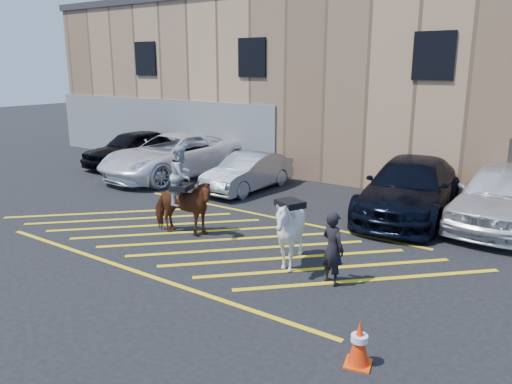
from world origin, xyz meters
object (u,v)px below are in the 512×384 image
Objects in this scene: car_white_suv at (503,196)px; handler at (333,248)px; traffic_cone at (359,343)px; car_white_pickup at (173,155)px; car_blue_suv at (410,188)px; saddled_white at (290,232)px; car_silver_sedan at (248,172)px; car_black_suv at (133,148)px; mounted_bay at (182,199)px.

car_white_suv reaches higher than handler.
car_white_suv reaches higher than traffic_cone.
car_white_pickup is 9.40m from car_blue_suv.
saddled_white is at bearing -105.17° from car_blue_suv.
car_white_pickup is 4.03× the size of handler.
car_black_suv is at bearing 174.62° from car_silver_sedan.
handler reaches higher than car_silver_sedan.
handler is (9.71, -5.47, -0.09)m from car_white_pickup.
handler is (12.67, -6.03, -0.03)m from car_black_suv.
car_black_suv is 0.90× the size of car_white_suv.
mounted_bay is 6.82m from traffic_cone.
saddled_white reaches higher than car_silver_sedan.
car_blue_suv reaches higher than car_silver_sedan.
saddled_white is at bearing -46.13° from car_silver_sedan.
car_blue_suv is (9.40, 0.16, -0.03)m from car_white_pickup.
car_white_pickup is at bearing 174.58° from car_blue_suv.
car_silver_sedan is 1.67× the size of mounted_bay.
mounted_bay is at bearing 155.29° from traffic_cone.
mounted_bay is (1.43, -4.85, 0.31)m from car_silver_sedan.
traffic_cone is (2.77, -2.57, -0.46)m from saddled_white.
car_white_pickup reaches higher than traffic_cone.
car_white_suv is at bearing 39.81° from mounted_bay.
saddled_white is (-0.84, -5.41, 0.00)m from car_blue_suv.
car_white_pickup is at bearing 178.55° from car_silver_sedan.
car_white_pickup reaches higher than handler.
handler is at bearing -10.66° from saddled_white.
car_white_suv is at bearing 3.20° from car_blue_suv.
saddled_white reaches higher than car_black_suv.
car_white_suv is at bearing 2.83° from car_black_suv.
car_blue_suv is at bearing -167.68° from car_white_suv.
car_white_pickup reaches higher than saddled_white.
traffic_cone is at bearing -29.64° from car_white_pickup.
saddled_white is (-1.15, 0.22, 0.07)m from handler.
saddled_white is (8.56, -5.25, -0.03)m from car_white_pickup.
handler is at bearing 124.53° from traffic_cone.
car_white_suv reaches higher than car_blue_suv.
car_silver_sedan is at bearing 2.98° from car_white_pickup.
car_white_suv is (8.08, 0.69, 0.22)m from car_silver_sedan.
traffic_cone is at bearing -24.71° from mounted_bay.
car_silver_sedan is 2.10× the size of saddled_white.
handler is 0.80× the size of saddled_white.
car_white_pickup is 3.74m from car_silver_sedan.
car_white_pickup is 13.78m from traffic_cone.
car_white_pickup is (2.96, -0.56, 0.06)m from car_black_suv.
saddled_white is at bearing 137.11° from traffic_cone.
car_blue_suv is at bearing 0.95° from car_black_suv.
car_blue_suv is 5.47m from saddled_white.
car_blue_suv is at bearing 50.48° from mounted_bay.
car_white_suv is 2.16× the size of mounted_bay.
traffic_cone is (11.33, -7.82, -0.48)m from car_white_pickup.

